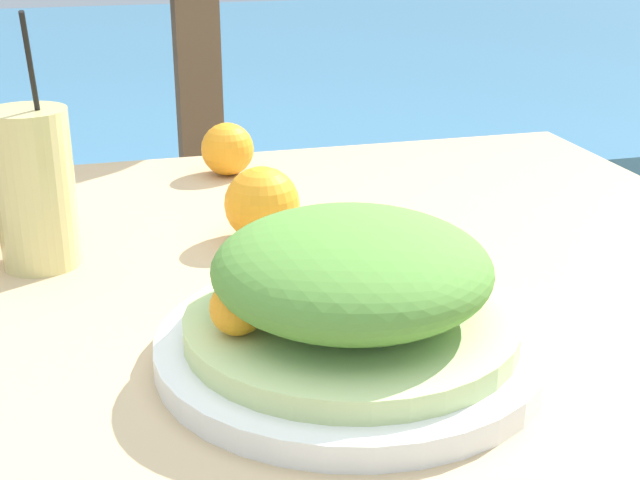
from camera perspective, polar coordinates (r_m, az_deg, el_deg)
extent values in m
cube|color=tan|center=(0.86, -1.15, -3.11)|extent=(0.98, 0.85, 0.04)
cube|color=tan|center=(1.48, 12.02, -9.12)|extent=(0.06, 0.06, 0.72)
cube|color=brown|center=(1.60, -7.23, -1.69)|extent=(0.07, 0.07, 0.95)
cube|color=teal|center=(4.06, -12.26, 8.28)|extent=(12.00, 4.00, 0.45)
cylinder|color=white|center=(0.69, 1.98, -6.82)|extent=(0.30, 0.30, 0.02)
cylinder|color=#C6DB8E|center=(0.68, 2.00, -5.40)|extent=(0.25, 0.25, 0.02)
ellipsoid|color=#568E38|center=(0.66, 2.05, -1.79)|extent=(0.21, 0.21, 0.07)
sphere|color=orange|center=(0.69, 9.13, -2.41)|extent=(0.04, 0.04, 0.04)
sphere|color=orange|center=(0.64, -5.33, -4.35)|extent=(0.04, 0.04, 0.04)
cylinder|color=#DBCC7F|center=(0.88, -17.79, 3.13)|extent=(0.07, 0.07, 0.15)
cylinder|color=black|center=(0.86, -17.52, 7.28)|extent=(0.01, 0.09, 0.21)
sphere|color=orange|center=(0.91, -3.73, 2.31)|extent=(0.08, 0.08, 0.08)
sphere|color=orange|center=(1.14, -5.94, 5.81)|extent=(0.07, 0.07, 0.07)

